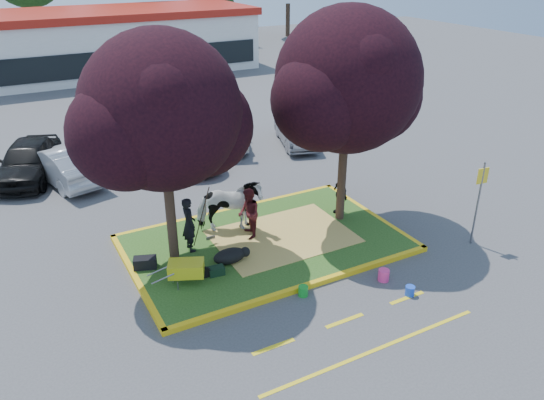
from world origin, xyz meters
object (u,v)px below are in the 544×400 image
car_silver (64,164)px  bucket_blue (410,291)px  sign_post (479,194)px  calf (230,256)px  wheelbarrow (187,269)px  bucket_green (303,291)px  bucket_pink (384,275)px  handler (189,224)px  cow (229,206)px  car_black (28,160)px

car_silver → bucket_blue: bearing=104.4°
sign_post → calf: bearing=168.6°
wheelbarrow → bucket_blue: (5.05, -3.14, -0.46)m
bucket_green → bucket_pink: size_ratio=0.86×
bucket_green → handler: bearing=118.5°
sign_post → car_silver: bearing=139.5°
calf → handler: (-0.73, 1.23, 0.63)m
calf → wheelbarrow: 1.50m
bucket_blue → car_silver: (-6.75, 12.27, 0.59)m
cow → handler: (-1.52, -0.52, -0.01)m
calf → bucket_green: size_ratio=3.44×
handler → bucket_blue: (4.36, -4.76, -0.86)m
wheelbarrow → sign_post: bearing=11.5°
calf → bucket_pink: bearing=-49.4°
wheelbarrow → bucket_green: bearing=-11.1°
wheelbarrow → cow: bearing=68.2°
handler → bucket_blue: 6.51m
sign_post → car_black: size_ratio=0.59×
bucket_green → car_black: bearing=114.5°
bucket_pink → car_silver: 13.16m
bucket_blue → calf: bearing=135.8°
bucket_green → calf: bearing=117.2°
cow → calf: (-0.79, -1.75, -0.65)m
sign_post → bucket_green: (-6.05, 0.12, -1.55)m
handler → car_black: size_ratio=0.37×
handler → bucket_green: handler is taller
handler → calf: bearing=-150.4°
sign_post → bucket_pink: (-3.72, -0.33, -1.52)m
wheelbarrow → bucket_blue: size_ratio=6.18×
handler → cow: bearing=-72.3°
wheelbarrow → car_silver: 9.28m
wheelbarrow → car_black: car_black is taller
cow → car_silver: cow is taller
handler → car_silver: size_ratio=0.38×
cow → bucket_green: 4.06m
handler → car_black: handler is taller
bucket_pink → car_black: car_black is taller
bucket_pink → handler: bearing=137.2°
bucket_blue → car_black: 15.46m
cow → calf: 2.03m
bucket_pink → car_black: bearing=122.1°
handler → car_silver: bearing=16.6°
bucket_green → car_black: (-5.44, 11.92, 0.64)m
cow → bucket_pink: bearing=-130.5°
sign_post → car_silver: size_ratio=0.62×
bucket_green → bucket_blue: bearing=-28.0°
handler → car_silver: 7.88m
calf → cow: bearing=53.6°
wheelbarrow → bucket_green: size_ratio=5.94×
cow → wheelbarrow: size_ratio=1.21×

